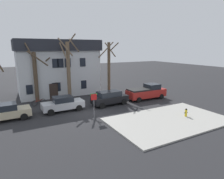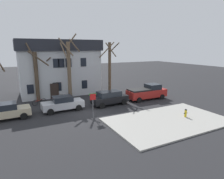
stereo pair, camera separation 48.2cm
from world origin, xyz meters
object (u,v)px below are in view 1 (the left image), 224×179
Objects in this scene: building_main at (58,67)px; tree_bare_end at (109,67)px; pickup_truck_red at (146,92)px; fire_hydrant at (186,112)px; street_sign_pole at (94,101)px; bicycle_leaning at (39,102)px; car_silver_sedan at (63,104)px; tree_bare_mid at (36,75)px; car_beige_sedan at (5,112)px; tree_bare_far at (68,68)px; car_black_wagon at (110,98)px.

building_main reaches higher than tree_bare_end.
tree_bare_end is 1.40× the size of pickup_truck_red.
tree_bare_end is at bearing -36.45° from building_main.
fire_hydrant is 9.22m from street_sign_pole.
street_sign_pole is 8.41m from bicycle_leaning.
car_silver_sedan is at bearing -151.37° from tree_bare_end.
car_silver_sedan is at bearing -70.91° from tree_bare_mid.
building_main is 7.81m from tree_bare_end.
car_beige_sedan is 5.13m from bicycle_leaning.
tree_bare_far is (3.96, -0.90, 0.77)m from tree_bare_mid.
fire_hydrant is (2.25, -12.23, -3.57)m from tree_bare_end.
tree_bare_mid is at bearing 109.09° from car_silver_sedan.
car_beige_sedan is 1.85× the size of street_sign_pole.
car_black_wagon is 8.57m from bicycle_leaning.
car_beige_sedan is (-3.73, -5.57, -2.67)m from tree_bare_mid.
street_sign_pole is at bearing -159.76° from pickup_truck_red.
car_beige_sedan is 8.54m from street_sign_pole.
tree_bare_mid reaches higher than car_silver_sedan.
tree_bare_mid is 10.07m from street_sign_pole.
tree_bare_end is 1.71× the size of car_silver_sedan.
tree_bare_end is (6.28, -4.64, 0.08)m from building_main.
building_main is 12.85m from street_sign_pole.
tree_bare_mid is (-3.57, -3.56, -0.55)m from building_main.
building_main is at bearing 79.36° from car_silver_sedan.
car_black_wagon is (5.58, -0.35, 0.06)m from car_silver_sedan.
car_silver_sedan is at bearing -100.64° from building_main.
car_black_wagon is at bearing 43.56° from street_sign_pole.
pickup_truck_red is at bearing -54.48° from tree_bare_end.
street_sign_pole is at bearing -126.20° from tree_bare_end.
car_beige_sedan is 5.65× the size of fire_hydrant.
building_main is 13.67m from pickup_truck_red.
tree_bare_far reaches higher than street_sign_pole.
tree_bare_end reaches higher than car_beige_sedan.
car_beige_sedan is 11.19m from car_black_wagon.
tree_bare_mid is 14.55m from pickup_truck_red.
tree_bare_mid is at bearing 84.93° from bicycle_leaning.
car_black_wagon is (-2.39, -4.70, -3.22)m from tree_bare_end.
car_silver_sedan is 0.82× the size of pickup_truck_red.
building_main is at bearing 55.63° from bicycle_leaning.
street_sign_pole is at bearing -89.78° from tree_bare_far.
car_black_wagon is 5.69m from pickup_truck_red.
tree_bare_mid is 9.79m from car_black_wagon.
car_black_wagon is 0.83× the size of pickup_truck_red.
fire_hydrant is (12.10, -13.31, -2.94)m from tree_bare_mid.
pickup_truck_red is at bearing -0.46° from car_beige_sedan.
bicycle_leaning is (-10.02, -0.83, -3.74)m from tree_bare_end.
street_sign_pole is (-8.11, 4.23, 1.22)m from fire_hydrant.
pickup_truck_red is at bearing 20.24° from street_sign_pole.
pickup_truck_red is (9.58, -9.26, -3.06)m from building_main.
building_main is at bearing 44.93° from tree_bare_mid.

